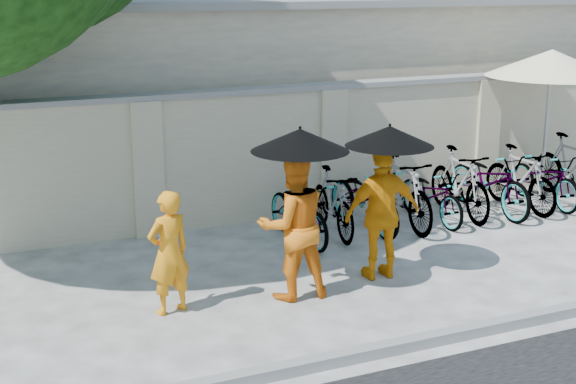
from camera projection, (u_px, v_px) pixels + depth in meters
name	position (u px, v px, depth m)	size (l,w,h in m)	color
ground	(297.00, 298.00, 9.56)	(80.00, 80.00, 0.00)	silver
kerb	(367.00, 353.00, 8.05)	(40.00, 0.16, 0.12)	gray
compound_wall	(271.00, 156.00, 12.52)	(20.00, 0.30, 2.00)	beige
building_behind	(245.00, 85.00, 16.11)	(14.00, 6.00, 3.20)	beige
monk_left	(169.00, 252.00, 8.98)	(0.52, 0.34, 1.44)	orange
monk_center	(293.00, 226.00, 9.39)	(0.86, 0.67, 1.77)	orange
parasol_center	(300.00, 140.00, 9.07)	(1.13, 1.13, 1.05)	black
monk_right	(382.00, 213.00, 10.01)	(1.00, 0.41, 1.70)	orange
parasol_right	(390.00, 136.00, 9.68)	(1.09, 1.09, 1.01)	black
patio_umbrella	(551.00, 65.00, 13.15)	(2.63, 2.63, 2.56)	gray
bike_0	(299.00, 211.00, 11.52)	(0.60, 1.72, 0.90)	#A1A2A2
bike_1	(333.00, 202.00, 11.78)	(0.47, 1.65, 0.99)	#A1A2A2
bike_2	(365.00, 198.00, 12.06)	(0.65, 1.85, 0.97)	#A1A2A2
bike_3	(402.00, 192.00, 12.14)	(0.52, 1.85, 1.11)	#A1A2A2
bike_4	(431.00, 195.00, 12.44)	(0.57, 1.63, 0.86)	#A1A2A2
bike_5	(460.00, 183.00, 12.69)	(0.51, 1.82, 1.09)	#A1A2A2
bike_6	(490.00, 181.00, 12.90)	(0.69, 1.97, 1.04)	#A1A2A2
bike_7	(520.00, 179.00, 13.07)	(0.49, 1.73, 1.04)	#A1A2A2
bike_8	(545.00, 178.00, 13.35)	(0.60, 1.73, 0.91)	#A1A2A2
bike_9	(571.00, 168.00, 13.56)	(0.53, 1.88, 1.13)	#A1A2A2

